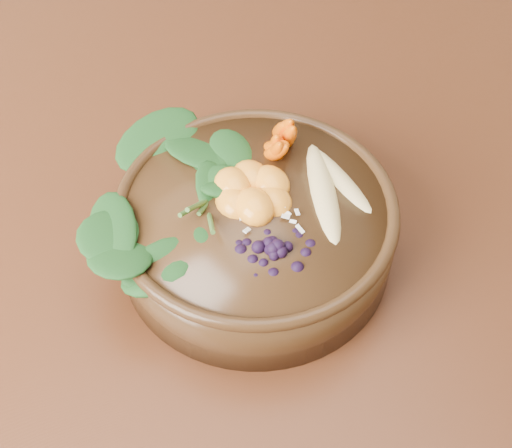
{
  "coord_description": "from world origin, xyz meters",
  "views": [
    {
      "loc": [
        -0.28,
        -0.55,
        1.34
      ],
      "look_at": [
        -0.08,
        -0.15,
        0.8
      ],
      "focal_mm": 50.0,
      "sensor_mm": 36.0,
      "label": 1
    }
  ],
  "objects_px": {
    "kale_heap": "(197,160)",
    "carrot_cluster": "(281,116)",
    "dining_table": "(257,191)",
    "mandarin_cluster": "(253,183)",
    "banana_halves": "(333,176)",
    "blueberry_pile": "(278,238)",
    "stoneware_bowl": "(256,230)"
  },
  "relations": [
    {
      "from": "banana_halves",
      "to": "mandarin_cluster",
      "type": "relative_size",
      "value": 1.73
    },
    {
      "from": "kale_heap",
      "to": "carrot_cluster",
      "type": "relative_size",
      "value": 2.38
    },
    {
      "from": "kale_heap",
      "to": "mandarin_cluster",
      "type": "xyz_separation_m",
      "value": [
        0.04,
        -0.05,
        -0.01
      ]
    },
    {
      "from": "mandarin_cluster",
      "to": "carrot_cluster",
      "type": "bearing_deg",
      "value": 41.15
    },
    {
      "from": "blueberry_pile",
      "to": "banana_halves",
      "type": "bearing_deg",
      "value": 29.44
    },
    {
      "from": "kale_heap",
      "to": "banana_halves",
      "type": "height_order",
      "value": "kale_heap"
    },
    {
      "from": "kale_heap",
      "to": "carrot_cluster",
      "type": "height_order",
      "value": "carrot_cluster"
    },
    {
      "from": "banana_halves",
      "to": "blueberry_pile",
      "type": "xyz_separation_m",
      "value": [
        -0.08,
        -0.05,
        0.01
      ]
    },
    {
      "from": "stoneware_bowl",
      "to": "kale_heap",
      "type": "bearing_deg",
      "value": 117.82
    },
    {
      "from": "dining_table",
      "to": "mandarin_cluster",
      "type": "xyz_separation_m",
      "value": [
        -0.07,
        -0.14,
        0.18
      ]
    },
    {
      "from": "stoneware_bowl",
      "to": "blueberry_pile",
      "type": "xyz_separation_m",
      "value": [
        -0.01,
        -0.06,
        0.06
      ]
    },
    {
      "from": "kale_heap",
      "to": "blueberry_pile",
      "type": "distance_m",
      "value": 0.12
    },
    {
      "from": "dining_table",
      "to": "blueberry_pile",
      "type": "xyz_separation_m",
      "value": [
        -0.08,
        -0.21,
        0.19
      ]
    },
    {
      "from": "dining_table",
      "to": "carrot_cluster",
      "type": "distance_m",
      "value": 0.22
    },
    {
      "from": "stoneware_bowl",
      "to": "mandarin_cluster",
      "type": "distance_m",
      "value": 0.05
    },
    {
      "from": "banana_halves",
      "to": "blueberry_pile",
      "type": "height_order",
      "value": "blueberry_pile"
    },
    {
      "from": "dining_table",
      "to": "stoneware_bowl",
      "type": "height_order",
      "value": "stoneware_bowl"
    },
    {
      "from": "kale_heap",
      "to": "banana_halves",
      "type": "relative_size",
      "value": 1.19
    },
    {
      "from": "kale_heap",
      "to": "mandarin_cluster",
      "type": "bearing_deg",
      "value": -50.83
    },
    {
      "from": "dining_table",
      "to": "banana_halves",
      "type": "distance_m",
      "value": 0.24
    },
    {
      "from": "dining_table",
      "to": "mandarin_cluster",
      "type": "bearing_deg",
      "value": -118.27
    },
    {
      "from": "carrot_cluster",
      "to": "blueberry_pile",
      "type": "bearing_deg",
      "value": -109.55
    },
    {
      "from": "dining_table",
      "to": "kale_heap",
      "type": "relative_size",
      "value": 8.9
    },
    {
      "from": "carrot_cluster",
      "to": "banana_halves",
      "type": "bearing_deg",
      "value": -66.94
    },
    {
      "from": "dining_table",
      "to": "kale_heap",
      "type": "xyz_separation_m",
      "value": [
        -0.11,
        -0.09,
        0.19
      ]
    },
    {
      "from": "blueberry_pile",
      "to": "dining_table",
      "type": "bearing_deg",
      "value": 68.17
    },
    {
      "from": "mandarin_cluster",
      "to": "stoneware_bowl",
      "type": "bearing_deg",
      "value": -105.39
    },
    {
      "from": "dining_table",
      "to": "kale_heap",
      "type": "distance_m",
      "value": 0.24
    },
    {
      "from": "kale_heap",
      "to": "dining_table",
      "type": "bearing_deg",
      "value": 38.91
    },
    {
      "from": "dining_table",
      "to": "banana_halves",
      "type": "xyz_separation_m",
      "value": [
        0.0,
        -0.16,
        0.18
      ]
    },
    {
      "from": "stoneware_bowl",
      "to": "mandarin_cluster",
      "type": "xyz_separation_m",
      "value": [
        0.0,
        0.02,
        0.05
      ]
    },
    {
      "from": "kale_heap",
      "to": "banana_halves",
      "type": "xyz_separation_m",
      "value": [
        0.11,
        -0.07,
        -0.01
      ]
    }
  ]
}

